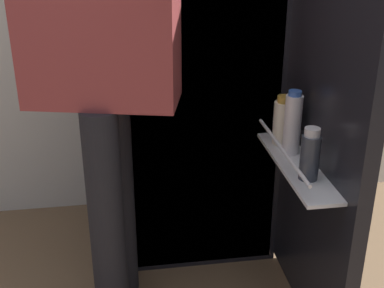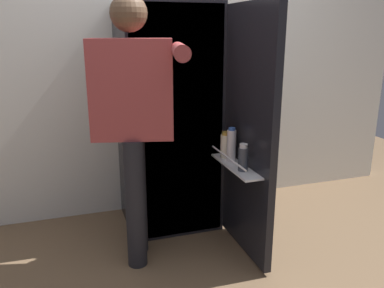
# 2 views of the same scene
# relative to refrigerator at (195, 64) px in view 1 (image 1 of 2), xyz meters

# --- Properties ---
(refrigerator) EXTENTS (0.71, 1.21, 1.61)m
(refrigerator) POSITION_rel_refrigerator_xyz_m (0.00, 0.00, 0.00)
(refrigerator) COLOR black
(refrigerator) RESTS_ON ground_plane
(person) EXTENTS (0.56, 0.83, 1.62)m
(person) POSITION_rel_refrigerator_xyz_m (-0.35, -0.41, 0.17)
(person) COLOR black
(person) RESTS_ON ground_plane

